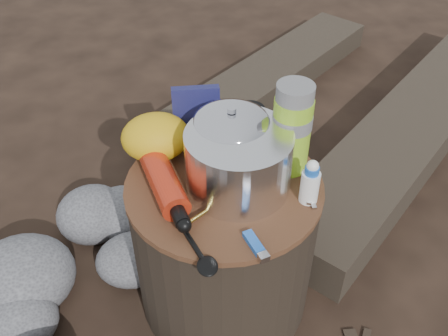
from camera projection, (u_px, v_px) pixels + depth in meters
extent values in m
plane|color=black|center=(224.00, 293.00, 1.49)|extent=(60.00, 60.00, 0.00)
cylinder|color=black|center=(224.00, 244.00, 1.35)|extent=(0.47, 0.47, 0.43)
cube|color=#312920|center=(415.00, 126.00, 1.99)|extent=(1.47, 1.35, 0.14)
cube|color=#312920|center=(264.00, 81.00, 2.27)|extent=(1.19, 1.05, 0.11)
cylinder|color=silver|center=(238.00, 161.00, 1.15)|extent=(0.24, 0.24, 0.15)
cylinder|color=silver|center=(231.00, 142.00, 1.19)|extent=(0.17, 0.17, 0.17)
cylinder|color=#92C925|center=(292.00, 129.00, 1.18)|extent=(0.09, 0.09, 0.23)
cylinder|color=black|center=(249.00, 127.00, 1.28)|extent=(0.07, 0.07, 0.11)
ellipsoid|color=gold|center=(156.00, 137.00, 1.25)|extent=(0.17, 0.14, 0.12)
cube|color=#191A50|center=(196.00, 115.00, 1.29)|extent=(0.12, 0.04, 0.15)
cube|color=blue|center=(254.00, 243.00, 1.06)|extent=(0.04, 0.09, 0.02)
cylinder|color=white|center=(310.00, 183.00, 1.13)|extent=(0.04, 0.04, 0.10)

